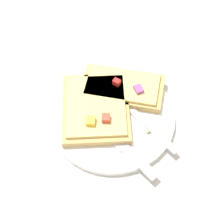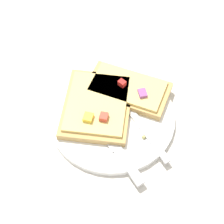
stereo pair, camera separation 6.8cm
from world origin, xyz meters
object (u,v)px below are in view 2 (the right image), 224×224
Objects in this scene: fork at (132,113)px; pizza_slice_main at (97,105)px; pizza_slice_corner at (128,89)px; plate at (112,117)px; knife at (115,147)px.

pizza_slice_main is at bearing 48.86° from fork.
fork is 1.01× the size of pizza_slice_main.
plate is at bearing -98.11° from pizza_slice_corner.
pizza_slice_corner is (0.05, 0.02, 0.01)m from fork.
fork is 0.99× the size of pizza_slice_corner.
pizza_slice_corner is at bearing -16.41° from plate.
pizza_slice_corner is (0.12, 0.00, 0.01)m from knife.
pizza_slice_main is (0.07, 0.05, 0.01)m from knife.
knife is (-0.08, 0.02, -0.00)m from fork.
pizza_slice_main is 0.98× the size of pizza_slice_corner.
knife is at bearing 124.90° from fork.
knife reaches higher than plate.
pizza_slice_main reaches higher than knife.
plate is at bearing -110.49° from pizza_slice_main.
pizza_slice_main is at bearing -10.21° from knife.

